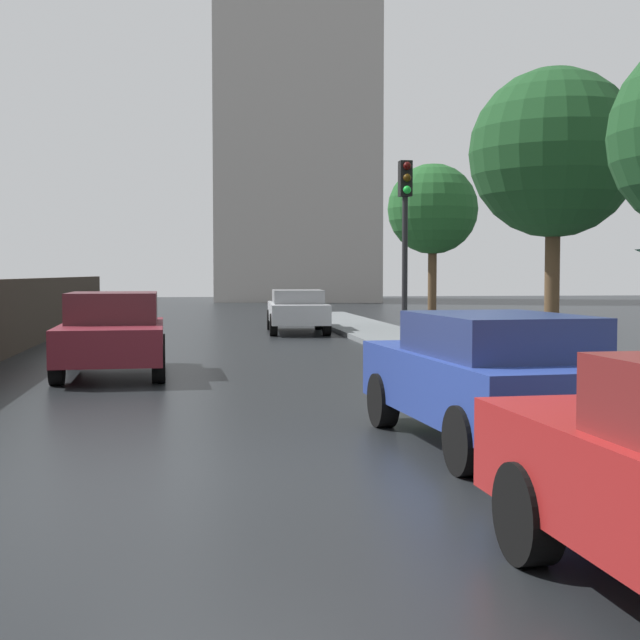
{
  "coord_description": "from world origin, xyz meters",
  "views": [
    {
      "loc": [
        -0.23,
        -7.65,
        1.82
      ],
      "look_at": [
        1.5,
        4.41,
        1.16
      ],
      "focal_mm": 49.03,
      "sensor_mm": 36.0,
      "label": 1
    }
  ],
  "objects_px": {
    "car_maroon_mid_road": "(113,332)",
    "traffic_light": "(405,219)",
    "car_silver_near_kerb": "(297,310)",
    "street_tree_near": "(433,210)",
    "car_blue_behind_camera": "(489,376)",
    "street_tree_mid": "(554,154)"
  },
  "relations": [
    {
      "from": "car_silver_near_kerb",
      "to": "car_maroon_mid_road",
      "type": "distance_m",
      "value": 11.46
    },
    {
      "from": "traffic_light",
      "to": "car_blue_behind_camera",
      "type": "bearing_deg",
      "value": -98.42
    },
    {
      "from": "car_silver_near_kerb",
      "to": "street_tree_near",
      "type": "relative_size",
      "value": 0.84
    },
    {
      "from": "car_silver_near_kerb",
      "to": "car_maroon_mid_road",
      "type": "xyz_separation_m",
      "value": [
        -4.56,
        -10.51,
        0.06
      ]
    },
    {
      "from": "street_tree_mid",
      "to": "car_blue_behind_camera",
      "type": "bearing_deg",
      "value": -117.41
    },
    {
      "from": "traffic_light",
      "to": "street_tree_mid",
      "type": "distance_m",
      "value": 3.37
    },
    {
      "from": "street_tree_near",
      "to": "car_blue_behind_camera",
      "type": "bearing_deg",
      "value": -103.58
    },
    {
      "from": "car_silver_near_kerb",
      "to": "street_tree_mid",
      "type": "bearing_deg",
      "value": -66.9
    },
    {
      "from": "car_blue_behind_camera",
      "to": "street_tree_mid",
      "type": "distance_m",
      "value": 8.95
    },
    {
      "from": "car_silver_near_kerb",
      "to": "street_tree_near",
      "type": "xyz_separation_m",
      "value": [
        4.13,
        -0.42,
        3.06
      ]
    },
    {
      "from": "street_tree_mid",
      "to": "car_silver_near_kerb",
      "type": "bearing_deg",
      "value": 109.97
    },
    {
      "from": "car_silver_near_kerb",
      "to": "street_tree_near",
      "type": "distance_m",
      "value": 5.15
    },
    {
      "from": "car_maroon_mid_road",
      "to": "street_tree_mid",
      "type": "xyz_separation_m",
      "value": [
        8.33,
        0.14,
        3.35
      ]
    },
    {
      "from": "traffic_light",
      "to": "street_tree_mid",
      "type": "height_order",
      "value": "street_tree_mid"
    },
    {
      "from": "car_blue_behind_camera",
      "to": "street_tree_near",
      "type": "xyz_separation_m",
      "value": [
        4.18,
        17.32,
        3.02
      ]
    },
    {
      "from": "car_maroon_mid_road",
      "to": "traffic_light",
      "type": "xyz_separation_m",
      "value": [
        5.9,
        2.19,
        2.21
      ]
    },
    {
      "from": "street_tree_mid",
      "to": "street_tree_near",
      "type": "bearing_deg",
      "value": 87.91
    },
    {
      "from": "traffic_light",
      "to": "street_tree_mid",
      "type": "xyz_separation_m",
      "value": [
        2.43,
        -2.05,
        1.14
      ]
    },
    {
      "from": "traffic_light",
      "to": "street_tree_mid",
      "type": "relative_size",
      "value": 0.71
    },
    {
      "from": "car_blue_behind_camera",
      "to": "street_tree_near",
      "type": "distance_m",
      "value": 18.07
    },
    {
      "from": "car_blue_behind_camera",
      "to": "street_tree_mid",
      "type": "bearing_deg",
      "value": 58.13
    },
    {
      "from": "traffic_light",
      "to": "street_tree_near",
      "type": "bearing_deg",
      "value": 70.57
    }
  ]
}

